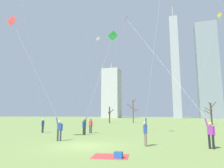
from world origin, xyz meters
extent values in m
plane|color=#7A934C|center=(0.00, 0.00, 0.00)|extent=(400.00, 400.00, 0.00)
cylinder|color=black|center=(-3.34, 6.65, 0.42)|extent=(0.14, 0.14, 0.85)
cylinder|color=black|center=(-3.25, 6.85, 0.42)|extent=(0.14, 0.14, 0.85)
cube|color=#2D4CA5|center=(-3.30, 6.75, 1.12)|extent=(0.32, 0.39, 0.54)
sphere|color=brown|center=(-3.30, 6.75, 1.51)|extent=(0.22, 0.22, 0.22)
cylinder|color=#2D4CA5|center=(-3.39, 6.56, 1.09)|extent=(0.09, 0.09, 0.55)
cylinder|color=#2D4CA5|center=(-3.21, 6.94, 1.59)|extent=(0.17, 0.22, 0.56)
cube|color=green|center=(-0.91, 9.18, 11.54)|extent=(1.11, 0.68, 1.25)
cylinder|color=black|center=(-0.91, 9.18, 11.54)|extent=(0.20, 0.20, 0.81)
cylinder|color=green|center=(-1.01, 9.29, 10.17)|extent=(0.02, 0.02, 1.77)
cylinder|color=silver|center=(-2.06, 8.06, 6.69)|extent=(2.32, 2.26, 9.70)
cylinder|color=#726656|center=(3.90, 1.13, 0.42)|extent=(0.14, 0.14, 0.85)
cylinder|color=#726656|center=(3.97, 0.92, 0.42)|extent=(0.14, 0.14, 0.85)
cube|color=#2D4CA5|center=(3.93, 1.03, 1.12)|extent=(0.31, 0.39, 0.54)
sphere|color=beige|center=(3.93, 1.03, 1.51)|extent=(0.22, 0.22, 0.22)
cylinder|color=#2D4CA5|center=(3.86, 1.22, 1.09)|extent=(0.09, 0.09, 0.55)
cylinder|color=#2D4CA5|center=(4.01, 0.83, 1.59)|extent=(0.16, 0.22, 0.56)
cylinder|color=silver|center=(5.04, -1.45, 6.63)|extent=(2.07, 4.58, 9.58)
cylinder|color=#33384C|center=(-2.97, 1.73, 0.42)|extent=(0.14, 0.14, 0.85)
cylinder|color=#33384C|center=(-3.17, 1.62, 0.42)|extent=(0.14, 0.14, 0.85)
cube|color=#2D4CA5|center=(-3.07, 1.67, 1.12)|extent=(0.39, 0.34, 0.54)
sphere|color=beige|center=(-3.07, 1.67, 1.51)|extent=(0.22, 0.22, 0.22)
cylinder|color=#2D4CA5|center=(-2.89, 1.77, 1.09)|extent=(0.09, 0.09, 0.55)
cylinder|color=#2D4CA5|center=(-3.25, 1.57, 1.59)|extent=(0.22, 0.18, 0.56)
cube|color=red|center=(-7.29, 0.15, 10.18)|extent=(1.22, 0.45, 1.14)
cylinder|color=black|center=(-7.29, 0.15, 10.18)|extent=(0.15, 0.39, 0.71)
cylinder|color=silver|center=(-5.27, 0.86, 6.01)|extent=(4.05, 1.43, 8.34)
cylinder|color=black|center=(8.04, 1.19, 0.42)|extent=(0.14, 0.14, 0.85)
cylinder|color=black|center=(7.84, 1.28, 0.42)|extent=(0.14, 0.14, 0.85)
cube|color=purple|center=(7.94, 1.24, 1.12)|extent=(0.39, 0.32, 0.54)
sphere|color=tan|center=(7.94, 1.24, 1.51)|extent=(0.22, 0.22, 0.22)
cylinder|color=purple|center=(8.13, 1.15, 1.09)|extent=(0.09, 0.09, 0.55)
cylinder|color=purple|center=(7.75, 1.32, 1.59)|extent=(0.22, 0.16, 0.56)
cube|color=pink|center=(1.29, 6.86, 12.30)|extent=(0.46, 1.02, 1.00)
cylinder|color=black|center=(1.29, 6.86, 12.30)|extent=(0.28, 0.32, 0.61)
cylinder|color=pink|center=(1.14, 6.68, 11.18)|extent=(0.02, 0.02, 1.51)
cylinder|color=silver|center=(4.52, 4.09, 7.07)|extent=(6.47, 5.56, 10.46)
cylinder|color=#33384C|center=(-3.55, 8.76, 0.42)|extent=(0.14, 0.14, 0.85)
cylinder|color=#33384C|center=(-3.34, 8.70, 0.42)|extent=(0.14, 0.14, 0.85)
cube|color=red|center=(-3.44, 8.73, 1.12)|extent=(0.38, 0.29, 0.54)
sphere|color=brown|center=(-3.44, 8.73, 1.51)|extent=(0.22, 0.22, 0.22)
cylinder|color=red|center=(-3.64, 8.79, 1.09)|extent=(0.09, 0.09, 0.55)
cylinder|color=red|center=(-3.24, 8.67, 1.09)|extent=(0.09, 0.09, 0.55)
cylinder|color=#33384C|center=(-9.06, 7.68, 0.42)|extent=(0.14, 0.14, 0.85)
cylinder|color=#33384C|center=(-9.02, 7.47, 0.42)|extent=(0.14, 0.14, 0.85)
cube|color=#2D4CA5|center=(-9.04, 7.58, 1.12)|extent=(0.26, 0.37, 0.54)
sphere|color=beige|center=(-9.04, 7.58, 1.51)|extent=(0.22, 0.22, 0.22)
cylinder|color=#2D4CA5|center=(-9.08, 7.78, 1.09)|extent=(0.09, 0.09, 0.55)
cylinder|color=#2D4CA5|center=(-9.00, 7.37, 1.09)|extent=(0.09, 0.09, 0.55)
cube|color=yellow|center=(12.97, 19.53, 17.20)|extent=(0.60, 0.54, 0.74)
cylinder|color=black|center=(12.97, 19.53, 17.20)|extent=(0.10, 0.25, 0.46)
cylinder|color=yellow|center=(13.02, 19.66, 16.39)|extent=(0.02, 0.02, 1.08)
cylinder|color=silver|center=(10.00, 20.60, 8.62)|extent=(5.94, 2.16, 17.17)
cylinder|color=#3F3833|center=(7.04, 21.68, 0.04)|extent=(0.10, 0.10, 0.08)
cylinder|color=silver|center=(-9.96, 22.18, 13.42)|extent=(1.37, 2.12, 26.77)
cylinder|color=#3F3833|center=(-9.28, 23.24, 0.04)|extent=(0.10, 0.10, 0.08)
cube|color=white|center=(-11.29, 30.06, 20.31)|extent=(0.99, 0.37, 0.99)
cylinder|color=black|center=(-11.29, 30.06, 20.31)|extent=(0.20, 0.25, 0.63)
cylinder|color=silver|center=(-14.33, 27.62, 10.18)|extent=(6.08, 4.90, 20.28)
cylinder|color=#3F3833|center=(-17.36, 25.17, 0.04)|extent=(0.10, 0.10, 0.08)
cylinder|color=silver|center=(-17.58, 14.76, 12.72)|extent=(7.41, 0.15, 25.36)
cylinder|color=#3F3833|center=(-13.88, 14.69, 0.04)|extent=(0.10, 0.10, 0.08)
cube|color=#CC3838|center=(2.72, -2.77, 0.01)|extent=(2.01, 1.68, 0.01)
cube|color=#2659B2|center=(3.22, -3.07, 0.16)|extent=(0.40, 0.28, 0.30)
cylinder|color=#423326|center=(-10.19, 35.81, 2.05)|extent=(0.33, 0.33, 4.11)
cylinder|color=#423326|center=(-10.22, 36.50, 2.58)|extent=(0.19, 1.47, 1.09)
cylinder|color=#423326|center=(-9.47, 35.18, 2.94)|extent=(1.57, 1.41, 1.09)
cylinder|color=#423326|center=(-10.12, 35.12, 2.42)|extent=(0.30, 1.46, 0.88)
cylinder|color=brown|center=(-4.60, 38.14, 2.92)|extent=(0.27, 0.27, 5.84)
cylinder|color=brown|center=(-4.17, 38.39, 3.37)|extent=(0.95, 0.62, 0.39)
cylinder|color=brown|center=(-3.88, 38.14, 3.16)|extent=(1.51, 0.14, 0.78)
cylinder|color=brown|center=(-4.14, 37.69, 5.61)|extent=(1.06, 1.04, 0.90)
cylinder|color=brown|center=(-5.27, 37.61, 4.23)|extent=(1.47, 1.20, 1.36)
cylinder|color=#423326|center=(13.19, 35.74, 2.34)|extent=(0.36, 0.36, 4.68)
cylinder|color=#423326|center=(13.65, 35.22, 4.15)|extent=(1.07, 1.20, 1.43)
cylinder|color=#423326|center=(12.66, 36.57, 3.31)|extent=(1.20, 1.78, 0.99)
cylinder|color=#423326|center=(12.58, 36.37, 2.66)|extent=(1.37, 1.42, 1.04)
cylinder|color=#423326|center=(13.18, 34.96, 2.75)|extent=(0.16, 1.62, 0.98)
cylinder|color=#423326|center=(13.07, 36.35, 4.41)|extent=(0.38, 1.30, 1.00)
cube|color=#B2B2B7|center=(-37.22, 121.30, 17.24)|extent=(11.74, 10.61, 34.48)
cylinder|color=#99999E|center=(-37.22, 121.30, 36.86)|extent=(0.80, 0.80, 4.76)
cube|color=gray|center=(24.32, 110.74, 27.75)|extent=(11.64, 8.94, 55.50)
cube|color=#9EA3AD|center=(6.76, 124.02, 33.69)|extent=(5.23, 11.95, 67.38)
cylinder|color=#99999E|center=(6.76, 124.02, 72.21)|extent=(0.80, 0.80, 9.67)
camera|label=1|loc=(5.98, -12.69, 2.06)|focal=32.03mm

